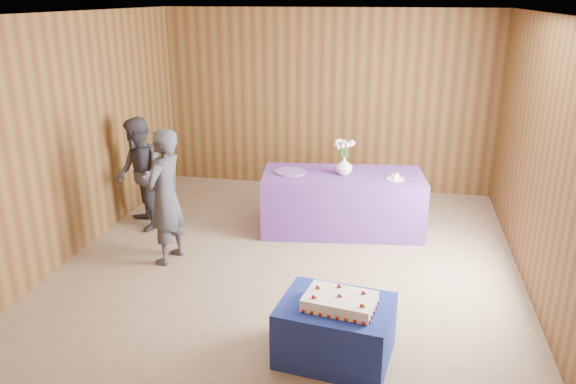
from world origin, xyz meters
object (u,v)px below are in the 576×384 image
(guest_left, at_px, (165,197))
(vase, at_px, (344,166))
(serving_table, at_px, (342,202))
(sheet_cake, at_px, (340,301))
(cake_table, at_px, (335,330))
(guest_right, at_px, (139,174))

(guest_left, bearing_deg, vase, 135.46)
(serving_table, relative_size, vase, 8.96)
(serving_table, bearing_deg, sheet_cake, -92.08)
(serving_table, xyz_separation_m, sheet_cake, (0.28, -2.75, 0.18))
(vase, bearing_deg, sheet_cake, -84.38)
(vase, height_order, guest_left, guest_left)
(serving_table, distance_m, sheet_cake, 2.77)
(cake_table, height_order, serving_table, serving_table)
(serving_table, height_order, guest_right, guest_right)
(serving_table, bearing_deg, cake_table, -92.67)
(guest_left, relative_size, guest_right, 1.06)
(cake_table, distance_m, sheet_cake, 0.31)
(vase, bearing_deg, cake_table, -84.97)
(serving_table, relative_size, sheet_cake, 3.13)
(guest_left, height_order, guest_right, guest_left)
(sheet_cake, height_order, guest_right, guest_right)
(sheet_cake, bearing_deg, vase, 105.18)
(sheet_cake, bearing_deg, cake_table, 137.55)
(cake_table, distance_m, guest_right, 3.62)
(sheet_cake, bearing_deg, serving_table, 105.29)
(vase, distance_m, guest_left, 2.23)
(cake_table, bearing_deg, vase, 102.73)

